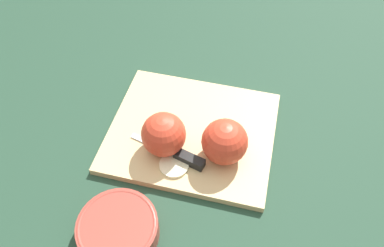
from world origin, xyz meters
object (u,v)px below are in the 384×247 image
apple_half_right (164,134)px  bowl (118,229)px  apple_half_left (225,142)px  knife (185,158)px

apple_half_right → bowl: size_ratio=0.63×
apple_half_left → bowl: size_ratio=0.64×
apple_half_left → knife: size_ratio=0.54×
knife → bowl: 0.18m
apple_half_left → knife: bearing=-28.3°
apple_half_right → knife: apple_half_right is taller
apple_half_left → knife: apple_half_left is taller
apple_half_right → bowl: bearing=-66.2°
bowl → apple_half_right: bearing=-98.2°
apple_half_left → bowl: bearing=2.7°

